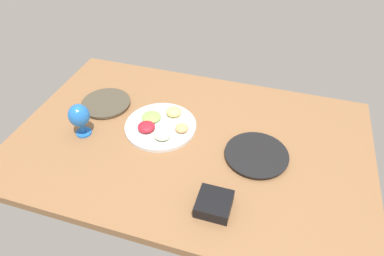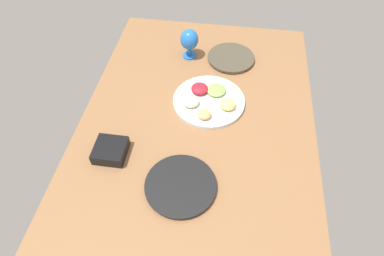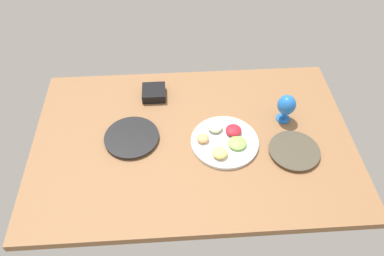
{
  "view_description": "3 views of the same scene",
  "coord_description": "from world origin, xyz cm",
  "px_view_note": "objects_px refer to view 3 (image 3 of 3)",
  "views": [
    {
      "loc": [
        33.27,
        -104.9,
        104.82
      ],
      "look_at": [
        -0.09,
        4.07,
        3.54
      ],
      "focal_mm": 31.28,
      "sensor_mm": 36.0,
      "label": 1
    },
    {
      "loc": [
        89.8,
        11.21,
        109.45
      ],
      "look_at": [
        4.01,
        -1.28,
        3.54
      ],
      "focal_mm": 30.12,
      "sensor_mm": 36.0,
      "label": 2
    },
    {
      "loc": [
        8.27,
        119.99,
        142.0
      ],
      "look_at": [
        0.25,
        -4.0,
        3.54
      ],
      "focal_mm": 34.65,
      "sensor_mm": 36.0,
      "label": 3
    }
  ],
  "objects_px": {
    "dinner_plate_right": "(132,138)",
    "square_bowl_black": "(154,92)",
    "fruit_platter": "(224,141)",
    "hurricane_glass_blue": "(286,106)",
    "dinner_plate_left": "(294,151)"
  },
  "relations": [
    {
      "from": "fruit_platter",
      "to": "dinner_plate_right",
      "type": "bearing_deg",
      "value": -6.85
    },
    {
      "from": "fruit_platter",
      "to": "dinner_plate_left",
      "type": "bearing_deg",
      "value": 166.03
    },
    {
      "from": "dinner_plate_right",
      "to": "square_bowl_black",
      "type": "distance_m",
      "value": 0.33
    },
    {
      "from": "hurricane_glass_blue",
      "to": "dinner_plate_left",
      "type": "bearing_deg",
      "value": 90.66
    },
    {
      "from": "dinner_plate_right",
      "to": "hurricane_glass_blue",
      "type": "relative_size",
      "value": 1.71
    },
    {
      "from": "dinner_plate_right",
      "to": "square_bowl_black",
      "type": "relative_size",
      "value": 2.16
    },
    {
      "from": "fruit_platter",
      "to": "hurricane_glass_blue",
      "type": "xyz_separation_m",
      "value": [
        -0.33,
        -0.14,
        0.08
      ]
    },
    {
      "from": "dinner_plate_left",
      "to": "hurricane_glass_blue",
      "type": "relative_size",
      "value": 1.54
    },
    {
      "from": "dinner_plate_left",
      "to": "square_bowl_black",
      "type": "distance_m",
      "value": 0.81
    },
    {
      "from": "dinner_plate_left",
      "to": "dinner_plate_right",
      "type": "relative_size",
      "value": 0.9
    },
    {
      "from": "square_bowl_black",
      "to": "hurricane_glass_blue",
      "type": "bearing_deg",
      "value": 161.8
    },
    {
      "from": "dinner_plate_right",
      "to": "hurricane_glass_blue",
      "type": "distance_m",
      "value": 0.8
    },
    {
      "from": "fruit_platter",
      "to": "square_bowl_black",
      "type": "xyz_separation_m",
      "value": [
        0.35,
        -0.36,
        0.01
      ]
    },
    {
      "from": "dinner_plate_right",
      "to": "fruit_platter",
      "type": "relative_size",
      "value": 0.82
    },
    {
      "from": "dinner_plate_right",
      "to": "square_bowl_black",
      "type": "bearing_deg",
      "value": -109.75
    }
  ]
}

